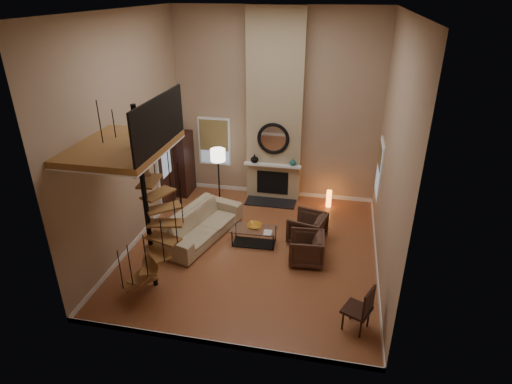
% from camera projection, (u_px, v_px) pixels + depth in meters
% --- Properties ---
extents(ground, '(6.00, 6.50, 0.01)m').
position_uv_depth(ground, '(253.00, 249.00, 10.66)').
color(ground, '#AE6338').
rests_on(ground, ground).
extents(back_wall, '(6.00, 0.02, 5.50)m').
position_uv_depth(back_wall, '(276.00, 108.00, 12.32)').
color(back_wall, tan).
rests_on(back_wall, ground).
extents(front_wall, '(6.00, 0.02, 5.50)m').
position_uv_depth(front_wall, '(208.00, 214.00, 6.60)').
color(front_wall, tan).
rests_on(front_wall, ground).
extents(left_wall, '(0.02, 6.50, 5.50)m').
position_uv_depth(left_wall, '(127.00, 136.00, 10.01)').
color(left_wall, tan).
rests_on(left_wall, ground).
extents(right_wall, '(0.02, 6.50, 5.50)m').
position_uv_depth(right_wall, '(393.00, 155.00, 8.91)').
color(right_wall, tan).
rests_on(right_wall, ground).
extents(ceiling, '(6.00, 6.50, 0.01)m').
position_uv_depth(ceiling, '(252.00, 11.00, 8.26)').
color(ceiling, silver).
rests_on(ceiling, back_wall).
extents(baseboard_back, '(6.00, 0.02, 0.12)m').
position_uv_depth(baseboard_back, '(274.00, 192.00, 13.49)').
color(baseboard_back, white).
rests_on(baseboard_back, ground).
extents(baseboard_front, '(6.00, 0.02, 0.12)m').
position_uv_depth(baseboard_front, '(215.00, 343.00, 7.78)').
color(baseboard_front, white).
rests_on(baseboard_front, ground).
extents(baseboard_left, '(0.02, 6.50, 0.12)m').
position_uv_depth(baseboard_left, '(141.00, 234.00, 11.18)').
color(baseboard_left, white).
rests_on(baseboard_left, ground).
extents(baseboard_right, '(0.02, 6.50, 0.12)m').
position_uv_depth(baseboard_right, '(376.00, 261.00, 10.09)').
color(baseboard_right, white).
rests_on(baseboard_right, ground).
extents(chimney_breast, '(1.60, 0.38, 5.50)m').
position_uv_depth(chimney_breast, '(275.00, 110.00, 12.16)').
color(chimney_breast, tan).
rests_on(chimney_breast, ground).
extents(hearth, '(1.50, 0.60, 0.04)m').
position_uv_depth(hearth, '(271.00, 202.00, 12.92)').
color(hearth, black).
rests_on(hearth, ground).
extents(firebox, '(0.95, 0.02, 0.72)m').
position_uv_depth(firebox, '(272.00, 183.00, 12.94)').
color(firebox, black).
rests_on(firebox, chimney_breast).
extents(mantel, '(1.70, 0.18, 0.06)m').
position_uv_depth(mantel, '(272.00, 165.00, 12.61)').
color(mantel, white).
rests_on(mantel, chimney_breast).
extents(mirror_frame, '(0.94, 0.10, 0.94)m').
position_uv_depth(mirror_frame, '(273.00, 139.00, 12.31)').
color(mirror_frame, black).
rests_on(mirror_frame, chimney_breast).
extents(mirror_disc, '(0.80, 0.01, 0.80)m').
position_uv_depth(mirror_disc, '(273.00, 139.00, 12.32)').
color(mirror_disc, white).
rests_on(mirror_disc, chimney_breast).
extents(vase_left, '(0.24, 0.24, 0.25)m').
position_uv_depth(vase_left, '(254.00, 158.00, 12.68)').
color(vase_left, black).
rests_on(vase_left, mantel).
extents(vase_right, '(0.20, 0.20, 0.21)m').
position_uv_depth(vase_right, '(293.00, 162.00, 12.48)').
color(vase_right, '#185753').
rests_on(vase_right, mantel).
extents(window_back, '(1.02, 0.06, 1.52)m').
position_uv_depth(window_back, '(214.00, 141.00, 13.14)').
color(window_back, white).
rests_on(window_back, back_wall).
extents(window_right, '(0.06, 1.02, 1.52)m').
position_uv_depth(window_right, '(380.00, 168.00, 11.17)').
color(window_right, white).
rests_on(window_right, right_wall).
extents(entry_door, '(0.10, 1.05, 2.16)m').
position_uv_depth(entry_door, '(166.00, 173.00, 12.33)').
color(entry_door, white).
rests_on(entry_door, ground).
extents(loft, '(1.70, 2.20, 1.09)m').
position_uv_depth(loft, '(126.00, 145.00, 8.04)').
color(loft, '#966331').
rests_on(loft, left_wall).
extents(spiral_stair, '(1.47, 1.47, 4.06)m').
position_uv_depth(spiral_stair, '(148.00, 213.00, 8.63)').
color(spiral_stair, black).
rests_on(spiral_stair, ground).
extents(hutch, '(0.41, 0.88, 1.97)m').
position_uv_depth(hutch, '(184.00, 164.00, 13.20)').
color(hutch, black).
rests_on(hutch, ground).
extents(sofa, '(1.68, 2.78, 0.76)m').
position_uv_depth(sofa, '(201.00, 223.00, 11.03)').
color(sofa, tan).
rests_on(sofa, ground).
extents(armchair_near, '(1.05, 1.03, 0.79)m').
position_uv_depth(armchair_near, '(310.00, 229.00, 10.85)').
color(armchair_near, '#442A1F').
rests_on(armchair_near, ground).
extents(armchair_far, '(0.87, 0.85, 0.74)m').
position_uv_depth(armchair_far, '(310.00, 249.00, 10.04)').
color(armchair_far, '#442A1F').
rests_on(armchair_far, ground).
extents(coffee_table, '(1.18, 0.62, 0.44)m').
position_uv_depth(coffee_table, '(254.00, 234.00, 10.76)').
color(coffee_table, silver).
rests_on(coffee_table, ground).
extents(bowl, '(0.38, 0.38, 0.09)m').
position_uv_depth(bowl, '(254.00, 226.00, 10.71)').
color(bowl, orange).
rests_on(bowl, coffee_table).
extents(book, '(0.21, 0.27, 0.03)m').
position_uv_depth(book, '(267.00, 233.00, 10.49)').
color(book, gray).
rests_on(book, coffee_table).
extents(floor_lamp, '(0.43, 0.43, 1.76)m').
position_uv_depth(floor_lamp, '(218.00, 159.00, 12.31)').
color(floor_lamp, black).
rests_on(floor_lamp, ground).
extents(accent_lamp, '(0.15, 0.15, 0.53)m').
position_uv_depth(accent_lamp, '(329.00, 199.00, 12.62)').
color(accent_lamp, orange).
rests_on(accent_lamp, ground).
extents(side_chair, '(0.64, 0.64, 1.01)m').
position_uv_depth(side_chair, '(362.00, 308.00, 7.95)').
color(side_chair, black).
rests_on(side_chair, ground).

